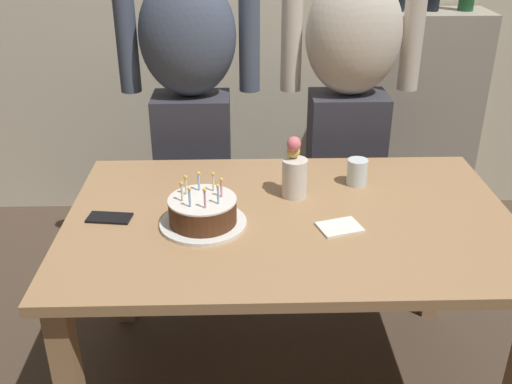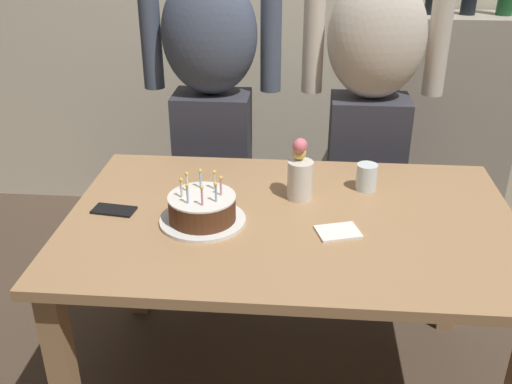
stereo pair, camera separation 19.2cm
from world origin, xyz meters
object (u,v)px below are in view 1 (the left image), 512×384
Objects in this scene: birthday_cake at (203,213)px; water_glass_near at (357,172)px; napkin_stack at (340,227)px; person_woman_cardigan at (349,104)px; cell_phone at (109,218)px; person_man_bearded at (191,106)px; flower_vase at (294,171)px.

birthday_cake reaches higher than water_glass_near.
person_woman_cardigan is (0.17, 0.87, 0.13)m from napkin_stack.
cell_phone is 1.08× the size of napkin_stack.
person_man_bearded reaches higher than birthday_cake.
birthday_cake is 0.38m from flower_vase.
water_glass_near is 0.55m from person_woman_cardigan.
person_woman_cardigan is (0.61, 0.83, 0.09)m from birthday_cake.
water_glass_near is 0.06× the size of person_woman_cardigan.
water_glass_near reaches higher than cell_phone.
person_man_bearded is at bearing 140.19° from water_glass_near.
cell_phone is (-0.31, 0.05, -0.04)m from birthday_cake.
person_woman_cardigan reaches higher than cell_phone.
water_glass_near is 0.06× the size of person_man_bearded.
cell_phone is at bearing 40.28° from person_woman_cardigan.
water_glass_near is 0.44× the size of flower_vase.
napkin_stack is at bearing -109.05° from water_glass_near.
water_glass_near is 0.73× the size of napkin_stack.
birthday_cake is at bearing 175.28° from napkin_stack.
person_woman_cardigan is at bearing 53.72° from birthday_cake.
napkin_stack is at bearing -61.89° from flower_vase.
flower_vase is at bearing 64.70° from person_woman_cardigan.
birthday_cake is 0.63m from water_glass_near.
person_woman_cardigan reaches higher than birthday_cake.
cell_phone is at bearing 74.14° from person_man_bearded.
birthday_cake is at bearing -1.13° from cell_phone.
cell_phone is 0.65m from flower_vase.
water_glass_near is (0.55, 0.29, 0.00)m from birthday_cake.
person_man_bearded is (-0.40, 0.63, 0.04)m from flower_vase.
birthday_cake reaches higher than cell_phone.
water_glass_near is 0.68× the size of cell_phone.
person_woman_cardigan is at bearing 64.70° from flower_vase.
cell_phone is 0.76m from napkin_stack.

